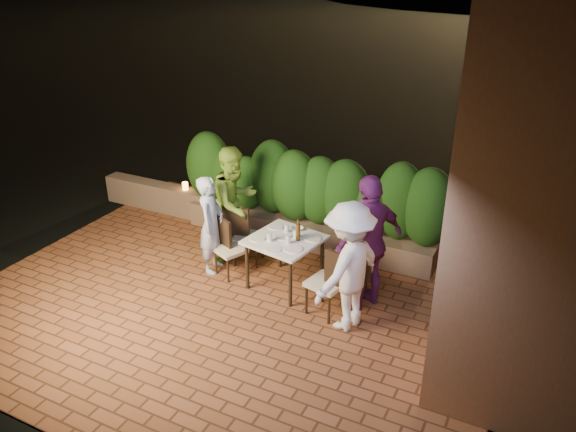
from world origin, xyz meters
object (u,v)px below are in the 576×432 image
Objects in this scene: beer_bottle at (298,230)px; diner_blue at (211,225)px; chair_right_back at (348,268)px; diner_white at (348,267)px; bowl at (297,229)px; chair_right_front at (326,281)px; diner_purple at (369,243)px; parapet_lamp at (185,186)px; chair_left_back at (248,236)px; diner_green at (235,203)px; chair_left_front at (230,249)px; dining_table at (285,262)px.

diner_blue is (-1.34, -0.11, -0.16)m from beer_bottle.
chair_right_back is 0.73m from diner_white.
chair_right_front is (0.74, -0.67, -0.30)m from bowl.
parapet_lamp is (-3.81, 1.23, -0.35)m from diner_purple.
diner_white is 4.17m from parapet_lamp.
bowl is 0.18× the size of chair_left_back.
bowl is 1.15m from diner_green.
bowl is at bearing -85.29° from diner_green.
chair_right_back reaches higher than chair_left_front.
chair_right_front reaches higher than bowl.
chair_right_back is at bearing 6.60° from dining_table.
dining_table is at bearing -26.42° from parapet_lamp.
diner_white is (1.92, -0.84, 0.40)m from chair_left_back.
chair_right_front is at bearing -25.97° from parapet_lamp.
dining_table is 1.30m from diner_white.
diner_purple is at bearing -157.39° from chair_right_back.
chair_right_front reaches higher than parapet_lamp.
chair_left_back is at bearing -27.37° from parapet_lamp.
beer_bottle is 0.34m from bowl.
dining_table is 1.30m from diner_green.
chair_right_front is 0.52m from diner_white.
chair_right_back is (0.86, -0.22, -0.30)m from bowl.
diner_white is (1.12, -0.48, 0.47)m from dining_table.
diner_purple reaches higher than diner_blue.
bowl is 1.03m from chair_left_front.
bowl is 0.17× the size of chair_right_front.
bowl is 0.09× the size of diner_purple.
dining_table is at bearing -97.02° from bowl.
dining_table is at bearing 29.32° from chair_left_front.
chair_left_front reaches higher than parapet_lamp.
diner_white reaches higher than diner_blue.
diner_green reaches higher than dining_table.
diner_blue reaches higher than parapet_lamp.
parapet_lamp is at bearing 155.72° from beer_bottle.
dining_table is 5.62× the size of bowl.
diner_green is at bearing 142.35° from chair_left_back.
chair_left_back is at bearing -96.87° from diner_white.
diner_white is (2.28, -0.41, 0.11)m from diner_blue.
dining_table is 0.85m from chair_left_front.
diner_purple is 4.02m from parapet_lamp.
chair_right_front is at bearing -24.43° from dining_table.
chair_right_back is 6.71× the size of parapet_lamp.
dining_table reaches higher than parapet_lamp.
chair_left_front is at bearing -155.86° from bowl.
chair_left_front is 0.90× the size of chair_right_back.
chair_left_front is 2.08m from diner_purple.
chair_left_back is 0.52× the size of diner_white.
chair_left_back is 0.50× the size of diner_green.
dining_table is 0.56m from beer_bottle.
diner_blue reaches higher than chair_right_back.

